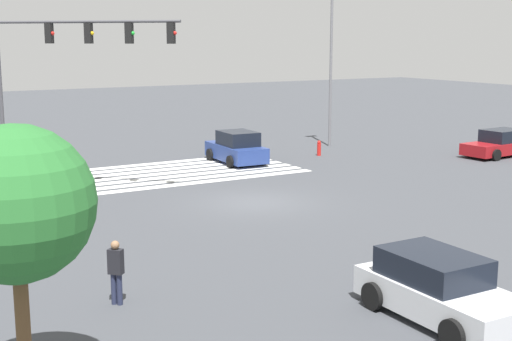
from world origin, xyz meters
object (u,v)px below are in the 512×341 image
(pedestrian, at_px, (116,269))
(tree_corner_a, at_px, (15,205))
(car_4, at_px, (439,289))
(fire_hydrant, at_px, (319,148))
(street_light_pole_a, at_px, (331,55))
(traffic_signal_mast, at_px, (62,59))
(car_1, at_px, (237,148))
(car_3, at_px, (500,144))

(pedestrian, height_order, tree_corner_a, tree_corner_a)
(car_4, height_order, fire_hydrant, car_4)
(street_light_pole_a, distance_m, tree_corner_a, 32.80)
(traffic_signal_mast, bearing_deg, car_4, -34.19)
(traffic_signal_mast, xyz_separation_m, pedestrian, (2.71, 13.96, -4.79))
(traffic_signal_mast, bearing_deg, fire_hydrant, 53.78)
(car_1, bearing_deg, street_light_pole_a, -70.36)
(car_3, height_order, tree_corner_a, tree_corner_a)
(street_light_pole_a, bearing_deg, tree_corner_a, 44.41)
(car_3, height_order, pedestrian, pedestrian)
(pedestrian, distance_m, tree_corner_a, 5.79)
(car_3, xyz_separation_m, street_light_pole_a, (6.06, -7.92, 4.88))
(car_4, height_order, tree_corner_a, tree_corner_a)
(car_1, xyz_separation_m, tree_corner_a, (15.56, 20.52, 2.96))
(tree_corner_a, bearing_deg, fire_hydrant, -135.66)
(car_3, bearing_deg, fire_hydrant, -35.24)
(pedestrian, bearing_deg, traffic_signal_mast, 36.41)
(traffic_signal_mast, bearing_deg, car_3, 37.87)
(car_3, bearing_deg, traffic_signal_mast, -11.24)
(traffic_signal_mast, relative_size, car_3, 1.60)
(traffic_signal_mast, relative_size, car_1, 1.78)
(traffic_signal_mast, distance_m, pedestrian, 15.00)
(car_1, distance_m, pedestrian, 20.70)
(tree_corner_a, height_order, fire_hydrant, tree_corner_a)
(car_1, bearing_deg, pedestrian, 145.60)
(car_4, xyz_separation_m, pedestrian, (6.28, -4.73, 0.18))
(car_4, bearing_deg, fire_hydrant, 151.73)
(car_1, xyz_separation_m, car_4, (6.19, 21.26, -0.05))
(car_1, distance_m, car_3, 14.96)
(traffic_signal_mast, height_order, tree_corner_a, traffic_signal_mast)
(car_3, height_order, street_light_pole_a, street_light_pole_a)
(traffic_signal_mast, relative_size, fire_hydrant, 8.70)
(traffic_signal_mast, bearing_deg, street_light_pole_a, 60.76)
(car_1, xyz_separation_m, car_3, (-13.90, 5.53, -0.10))
(car_1, distance_m, tree_corner_a, 25.92)
(car_3, height_order, fire_hydrant, car_3)
(traffic_signal_mast, bearing_deg, pedestrian, -55.98)
(car_1, bearing_deg, car_3, -109.05)
(car_4, bearing_deg, traffic_signal_mast, -169.03)
(car_4, height_order, street_light_pole_a, street_light_pole_a)
(car_3, relative_size, street_light_pole_a, 0.49)
(car_1, distance_m, street_light_pole_a, 9.49)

